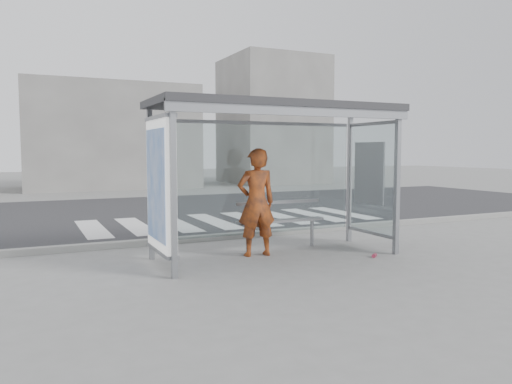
# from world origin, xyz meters

# --- Properties ---
(ground) EXTENTS (80.00, 80.00, 0.00)m
(ground) POSITION_xyz_m (0.00, 0.00, 0.00)
(ground) COLOR slate
(ground) RESTS_ON ground
(road) EXTENTS (30.00, 10.00, 0.01)m
(road) POSITION_xyz_m (0.00, 7.00, 0.00)
(road) COLOR #28282B
(road) RESTS_ON ground
(curb) EXTENTS (30.00, 0.18, 0.12)m
(curb) POSITION_xyz_m (0.00, 1.95, 0.06)
(curb) COLOR gray
(curb) RESTS_ON ground
(crosswalk) EXTENTS (7.55, 3.00, 0.00)m
(crosswalk) POSITION_xyz_m (1.00, 4.50, 0.00)
(crosswalk) COLOR silver
(crosswalk) RESTS_ON ground
(bus_shelter) EXTENTS (4.25, 1.65, 2.62)m
(bus_shelter) POSITION_xyz_m (-0.37, 0.06, 1.98)
(bus_shelter) COLOR gray
(bus_shelter) RESTS_ON ground
(building_center) EXTENTS (8.00, 5.00, 5.00)m
(building_center) POSITION_xyz_m (0.00, 18.00, 2.50)
(building_center) COLOR slate
(building_center) RESTS_ON ground
(building_right) EXTENTS (5.00, 5.00, 7.00)m
(building_right) POSITION_xyz_m (9.00, 18.00, 3.50)
(building_right) COLOR slate
(building_right) RESTS_ON ground
(person) EXTENTS (0.71, 0.50, 1.86)m
(person) POSITION_xyz_m (-0.28, 0.22, 0.93)
(person) COLOR #CE4513
(person) RESTS_ON ground
(bench) EXTENTS (1.73, 0.22, 0.89)m
(bench) POSITION_xyz_m (0.38, 0.58, 0.53)
(bench) COLOR gray
(bench) RESTS_ON ground
(soda_can) EXTENTS (0.14, 0.13, 0.07)m
(soda_can) POSITION_xyz_m (1.48, -0.77, 0.03)
(soda_can) COLOR #C63A58
(soda_can) RESTS_ON ground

